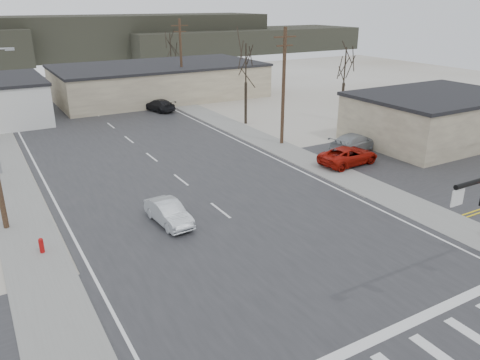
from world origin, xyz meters
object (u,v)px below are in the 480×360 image
at_px(car_parked_red, 348,156).
at_px(car_parked_silver, 355,142).
at_px(sedan_crossing, 169,213).
at_px(car_far_a, 159,105).
at_px(fire_hydrant, 41,245).
at_px(car_far_b, 46,82).

xyz_separation_m(car_parked_red, car_parked_silver, (2.80, 2.33, 0.06)).
distance_m(sedan_crossing, car_far_a, 29.86).
xyz_separation_m(fire_hydrant, car_far_a, (16.94, 28.04, 0.27)).
distance_m(car_far_a, car_far_b, 25.36).
bearing_deg(car_parked_red, sedan_crossing, 95.63).
xyz_separation_m(fire_hydrant, car_parked_red, (22.88, 2.67, 0.28)).
bearing_deg(fire_hydrant, car_far_b, 80.78).
height_order(fire_hydrant, car_far_b, car_far_b).
bearing_deg(car_far_a, fire_hydrant, 43.43).
xyz_separation_m(car_far_b, car_parked_silver, (17.25, -46.93, 0.09)).
bearing_deg(car_parked_silver, car_far_a, 7.74).
relative_size(sedan_crossing, car_parked_red, 0.78).
distance_m(sedan_crossing, car_far_b, 52.01).
bearing_deg(car_far_a, car_far_b, -85.83).
relative_size(fire_hydrant, car_parked_silver, 0.17).
bearing_deg(sedan_crossing, fire_hydrant, 174.91).
bearing_deg(car_far_b, fire_hydrant, -78.89).
relative_size(fire_hydrant, car_far_b, 0.22).
bearing_deg(car_far_a, car_parked_red, 87.75).
distance_m(sedan_crossing, car_parked_red, 16.27).
relative_size(sedan_crossing, car_parked_silver, 0.75).
bearing_deg(sedan_crossing, car_far_b, 83.61).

